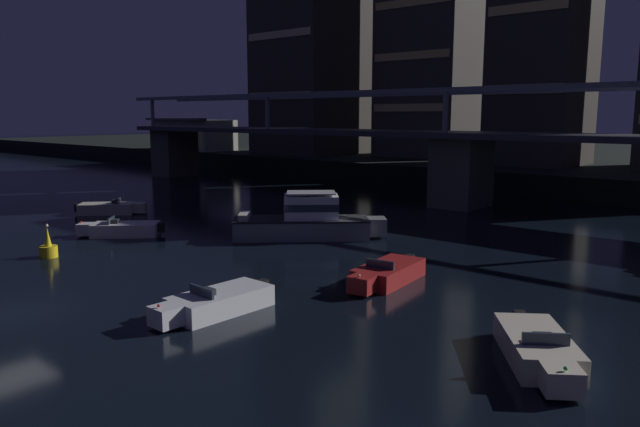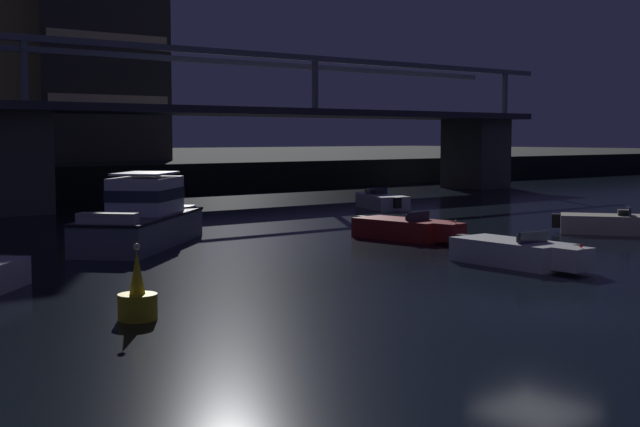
% 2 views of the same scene
% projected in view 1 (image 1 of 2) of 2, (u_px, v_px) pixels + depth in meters
% --- Properties ---
extents(ground_plane, '(400.00, 400.00, 0.00)m').
position_uv_depth(ground_plane, '(11.00, 314.00, 22.23)').
color(ground_plane, black).
extents(far_riverbank, '(240.00, 80.00, 2.20)m').
position_uv_depth(far_riverbank, '(623.00, 160.00, 84.11)').
color(far_riverbank, black).
rests_on(far_riverbank, ground).
extents(river_bridge, '(82.70, 6.40, 9.38)m').
position_uv_depth(river_bridge, '(462.00, 152.00, 47.69)').
color(river_bridge, '#4C4944').
rests_on(river_bridge, ground).
extents(tower_west_low, '(11.70, 12.01, 38.32)m').
position_uv_depth(tower_west_low, '(310.00, 8.00, 78.46)').
color(tower_west_low, '#38332D').
rests_on(tower_west_low, far_riverbank).
extents(tower_west_tall, '(11.06, 9.38, 30.58)m').
position_uv_depth(tower_west_tall, '(432.00, 32.00, 72.73)').
color(tower_west_tall, '#423D38').
rests_on(tower_west_tall, far_riverbank).
extents(waterfront_pavilion, '(12.40, 7.40, 4.70)m').
position_uv_depth(waterfront_pavilion, '(195.00, 135.00, 88.64)').
color(waterfront_pavilion, '#B2AD9E').
rests_on(waterfront_pavilion, far_riverbank).
extents(cabin_cruiser_near_left, '(8.10, 7.73, 2.79)m').
position_uv_depth(cabin_cruiser_near_left, '(307.00, 221.00, 35.92)').
color(cabin_cruiser_near_left, gray).
rests_on(cabin_cruiser_near_left, ground).
extents(speedboat_near_center, '(2.26, 5.23, 1.16)m').
position_uv_depth(speedboat_near_center, '(387.00, 274.00, 26.38)').
color(speedboat_near_center, maroon).
rests_on(speedboat_near_center, ground).
extents(speedboat_mid_left, '(4.41, 4.37, 1.16)m').
position_uv_depth(speedboat_mid_left, '(122.00, 229.00, 36.62)').
color(speedboat_mid_left, silver).
rests_on(speedboat_mid_left, ground).
extents(speedboat_mid_center, '(1.90, 5.21, 1.16)m').
position_uv_depth(speedboat_mid_center, '(216.00, 302.00, 22.30)').
color(speedboat_mid_center, silver).
rests_on(speedboat_mid_center, ground).
extents(speedboat_mid_right, '(4.31, 4.46, 1.16)m').
position_uv_depth(speedboat_mid_right, '(110.00, 208.00, 44.81)').
color(speedboat_mid_right, beige).
rests_on(speedboat_mid_right, ground).
extents(speedboat_far_left, '(3.95, 4.72, 1.16)m').
position_uv_depth(speedboat_far_left, '(539.00, 349.00, 17.86)').
color(speedboat_far_left, beige).
rests_on(speedboat_far_left, ground).
extents(channel_buoy, '(0.90, 0.90, 1.76)m').
position_uv_depth(channel_buoy, '(48.00, 248.00, 31.09)').
color(channel_buoy, yellow).
rests_on(channel_buoy, ground).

